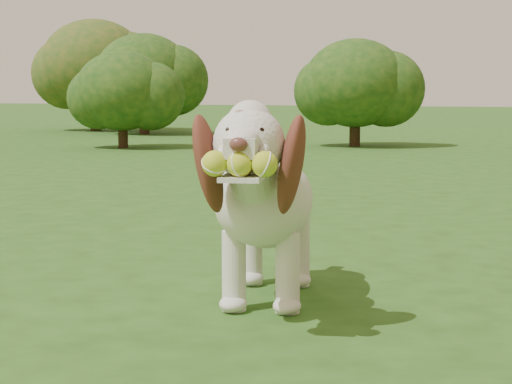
% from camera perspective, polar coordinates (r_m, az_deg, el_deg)
% --- Properties ---
extents(ground, '(80.00, 80.00, 0.00)m').
position_cam_1_polar(ground, '(3.90, 5.05, -5.34)').
color(ground, '#254914').
rests_on(ground, ground).
extents(dog, '(0.60, 1.20, 0.79)m').
position_cam_1_polar(dog, '(3.25, 0.62, -0.26)').
color(dog, silver).
rests_on(dog, ground).
extents(shrub_a, '(1.33, 1.33, 1.37)m').
position_cam_1_polar(shrub_a, '(12.29, -8.91, 6.67)').
color(shrub_a, '#382314').
rests_on(shrub_a, ground).
extents(shrub_g, '(2.17, 2.17, 2.24)m').
position_cam_1_polar(shrub_g, '(17.75, -10.71, 8.30)').
color(shrub_g, '#382314').
rests_on(shrub_g, ground).
extents(shrub_b, '(1.51, 1.51, 1.56)m').
position_cam_1_polar(shrub_b, '(12.56, 6.65, 7.22)').
color(shrub_b, '#382314').
rests_on(shrub_b, ground).
extents(shrub_e, '(1.80, 1.80, 1.86)m').
position_cam_1_polar(shrub_e, '(16.06, -7.50, 7.74)').
color(shrub_e, '#382314').
rests_on(shrub_e, ground).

